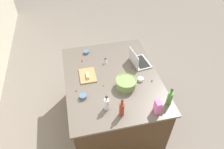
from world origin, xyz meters
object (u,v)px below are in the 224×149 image
at_px(candy_bag, 158,107).
at_px(bottle_vinegar, 107,104).
at_px(laptop, 138,61).
at_px(cutting_board, 88,76).
at_px(mixing_bowl_large, 126,83).
at_px(ramekin_wide, 141,79).
at_px(bottle_olive, 170,98).
at_px(kitchen_timer, 105,61).
at_px(butter_stick_left, 88,75).
at_px(ramekin_medium, 86,52).
at_px(bottle_soy, 122,109).
at_px(ramekin_small, 83,96).

bearing_deg(candy_bag, bottle_vinegar, 72.31).
bearing_deg(laptop, cutting_board, 97.36).
height_order(mixing_bowl_large, cutting_board, mixing_bowl_large).
relative_size(cutting_board, ramekin_wide, 3.77).
bearing_deg(bottle_olive, candy_bag, 115.13).
xyz_separation_m(bottle_olive, kitchen_timer, (0.89, 0.57, -0.06)).
distance_m(butter_stick_left, ramekin_medium, 0.52).
height_order(laptop, mixing_bowl_large, laptop).
xyz_separation_m(bottle_vinegar, butter_stick_left, (0.56, 0.14, -0.05)).
xyz_separation_m(butter_stick_left, kitchen_timer, (0.24, -0.29, -0.00)).
relative_size(laptop, ramekin_medium, 4.24).
distance_m(mixing_bowl_large, ramekin_wide, 0.23).
height_order(cutting_board, butter_stick_left, butter_stick_left).
height_order(butter_stick_left, ramekin_wide, butter_stick_left).
xyz_separation_m(bottle_olive, bottle_vinegar, (0.09, 0.72, -0.01)).
distance_m(bottle_olive, kitchen_timer, 1.06).
distance_m(bottle_soy, cutting_board, 0.76).
height_order(bottle_vinegar, ramekin_small, bottle_vinegar).
relative_size(bottle_vinegar, bottle_soy, 0.84).
bearing_deg(ramekin_medium, bottle_vinegar, -175.29).
height_order(cutting_board, kitchen_timer, kitchen_timer).
bearing_deg(ramekin_wide, candy_bag, -177.96).
relative_size(laptop, bottle_vinegar, 1.65).
height_order(kitchen_timer, candy_bag, candy_bag).
height_order(butter_stick_left, kitchen_timer, kitchen_timer).
relative_size(butter_stick_left, ramekin_wide, 1.46).
bearing_deg(butter_stick_left, candy_bag, -136.99).
distance_m(bottle_vinegar, ramekin_small, 0.33).
relative_size(bottle_olive, candy_bag, 1.40).
bearing_deg(mixing_bowl_large, bottle_soy, 158.21).
distance_m(bottle_soy, candy_bag, 0.40).
bearing_deg(cutting_board, ramekin_wide, -109.60).
xyz_separation_m(laptop, bottle_vinegar, (-0.68, 0.59, 0.03)).
bearing_deg(butter_stick_left, cutting_board, 0.00).
xyz_separation_m(cutting_board, candy_bag, (-0.75, -0.68, 0.08)).
height_order(laptop, ramekin_medium, laptop).
bearing_deg(bottle_soy, ramekin_small, 48.79).
height_order(bottle_olive, bottle_vinegar, bottle_olive).
bearing_deg(mixing_bowl_large, cutting_board, 56.18).
bearing_deg(bottle_olive, ramekin_small, 72.29).
relative_size(laptop, cutting_board, 1.18).
bearing_deg(kitchen_timer, laptop, -105.36).
distance_m(kitchen_timer, candy_bag, 1.05).
height_order(bottle_vinegar, candy_bag, bottle_vinegar).
bearing_deg(candy_bag, laptop, -3.74).
height_order(mixing_bowl_large, bottle_olive, bottle_olive).
bearing_deg(bottle_vinegar, ramekin_wide, -56.45).
distance_m(ramekin_small, ramekin_medium, 0.87).
xyz_separation_m(butter_stick_left, ramekin_wide, (-0.21, -0.66, -0.02)).
relative_size(bottle_olive, cutting_board, 0.84).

